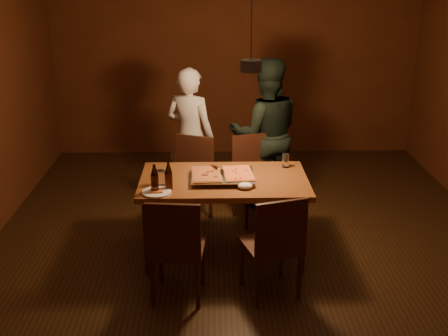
{
  "coord_description": "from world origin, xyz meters",
  "views": [
    {
      "loc": [
        -0.34,
        -4.74,
        2.55
      ],
      "look_at": [
        -0.23,
        -0.05,
        0.85
      ],
      "focal_mm": 45.0,
      "sensor_mm": 36.0,
      "label": 1
    }
  ],
  "objects_px": {
    "diner_white": "(190,136)",
    "diner_dark": "(266,134)",
    "chair_far_left": "(191,172)",
    "chair_near_left": "(176,241)",
    "chair_far_right": "(254,170)",
    "beer_bottle_b": "(169,176)",
    "plate_slice": "(157,192)",
    "pizza_tray": "(223,177)",
    "pendant_lamp": "(251,64)",
    "dining_table": "(224,186)",
    "beer_bottle_a": "(155,179)",
    "chair_near_right": "(275,238)"
  },
  "relations": [
    {
      "from": "chair_near_left",
      "to": "dining_table",
      "type": "bearing_deg",
      "value": 69.03
    },
    {
      "from": "chair_near_left",
      "to": "diner_dark",
      "type": "xyz_separation_m",
      "value": [
        0.87,
        1.94,
        0.29
      ]
    },
    {
      "from": "beer_bottle_a",
      "to": "diner_white",
      "type": "bearing_deg",
      "value": 81.4
    },
    {
      "from": "chair_far_left",
      "to": "diner_dark",
      "type": "bearing_deg",
      "value": -131.27
    },
    {
      "from": "chair_near_left",
      "to": "plate_slice",
      "type": "xyz_separation_m",
      "value": [
        -0.18,
        0.46,
        0.22
      ]
    },
    {
      "from": "dining_table",
      "to": "chair_far_left",
      "type": "bearing_deg",
      "value": 113.1
    },
    {
      "from": "chair_far_right",
      "to": "pizza_tray",
      "type": "bearing_deg",
      "value": 49.35
    },
    {
      "from": "beer_bottle_b",
      "to": "chair_near_right",
      "type": "bearing_deg",
      "value": -30.71
    },
    {
      "from": "dining_table",
      "to": "beer_bottle_b",
      "type": "distance_m",
      "value": 0.57
    },
    {
      "from": "chair_near_left",
      "to": "pendant_lamp",
      "type": "bearing_deg",
      "value": 58.94
    },
    {
      "from": "plate_slice",
      "to": "dining_table",
      "type": "bearing_deg",
      "value": 29.8
    },
    {
      "from": "pizza_tray",
      "to": "diner_white",
      "type": "xyz_separation_m",
      "value": [
        -0.33,
        1.31,
        -0.01
      ]
    },
    {
      "from": "pizza_tray",
      "to": "diner_white",
      "type": "distance_m",
      "value": 1.35
    },
    {
      "from": "chair_far_left",
      "to": "chair_far_right",
      "type": "bearing_deg",
      "value": -154.01
    },
    {
      "from": "chair_far_right",
      "to": "pendant_lamp",
      "type": "distance_m",
      "value": 1.44
    },
    {
      "from": "beer_bottle_a",
      "to": "chair_far_right",
      "type": "bearing_deg",
      "value": 50.57
    },
    {
      "from": "pizza_tray",
      "to": "beer_bottle_b",
      "type": "distance_m",
      "value": 0.52
    },
    {
      "from": "beer_bottle_b",
      "to": "pendant_lamp",
      "type": "relative_size",
      "value": 0.22
    },
    {
      "from": "chair_far_left",
      "to": "pendant_lamp",
      "type": "height_order",
      "value": "pendant_lamp"
    },
    {
      "from": "pendant_lamp",
      "to": "beer_bottle_a",
      "type": "bearing_deg",
      "value": -155.59
    },
    {
      "from": "chair_far_left",
      "to": "chair_far_right",
      "type": "height_order",
      "value": "same"
    },
    {
      "from": "pizza_tray",
      "to": "beer_bottle_b",
      "type": "relative_size",
      "value": 2.27
    },
    {
      "from": "beer_bottle_a",
      "to": "plate_slice",
      "type": "distance_m",
      "value": 0.12
    },
    {
      "from": "chair_near_right",
      "to": "plate_slice",
      "type": "relative_size",
      "value": 2.09
    },
    {
      "from": "diner_dark",
      "to": "pendant_lamp",
      "type": "height_order",
      "value": "pendant_lamp"
    },
    {
      "from": "diner_dark",
      "to": "chair_near_right",
      "type": "bearing_deg",
      "value": 82.54
    },
    {
      "from": "chair_far_left",
      "to": "beer_bottle_a",
      "type": "height_order",
      "value": "beer_bottle_a"
    },
    {
      "from": "dining_table",
      "to": "chair_near_left",
      "type": "height_order",
      "value": "chair_near_left"
    },
    {
      "from": "chair_far_left",
      "to": "chair_far_right",
      "type": "relative_size",
      "value": 1.04
    },
    {
      "from": "beer_bottle_a",
      "to": "plate_slice",
      "type": "xyz_separation_m",
      "value": [
        0.01,
        -0.01,
        -0.12
      ]
    },
    {
      "from": "chair_far_right",
      "to": "pizza_tray",
      "type": "xyz_separation_m",
      "value": [
        -0.35,
        -0.82,
        0.24
      ]
    },
    {
      "from": "pizza_tray",
      "to": "beer_bottle_a",
      "type": "distance_m",
      "value": 0.65
    },
    {
      "from": "dining_table",
      "to": "beer_bottle_a",
      "type": "relative_size",
      "value": 6.0
    },
    {
      "from": "chair_far_left",
      "to": "diner_white",
      "type": "relative_size",
      "value": 0.36
    },
    {
      "from": "chair_far_left",
      "to": "chair_near_right",
      "type": "distance_m",
      "value": 1.67
    },
    {
      "from": "chair_far_right",
      "to": "chair_near_left",
      "type": "distance_m",
      "value": 1.74
    },
    {
      "from": "chair_far_right",
      "to": "diner_dark",
      "type": "xyz_separation_m",
      "value": [
        0.15,
        0.36,
        0.29
      ]
    },
    {
      "from": "diner_white",
      "to": "diner_dark",
      "type": "bearing_deg",
      "value": -164.97
    },
    {
      "from": "chair_far_left",
      "to": "chair_near_right",
      "type": "height_order",
      "value": "same"
    },
    {
      "from": "beer_bottle_b",
      "to": "plate_slice",
      "type": "bearing_deg",
      "value": -141.9
    },
    {
      "from": "dining_table",
      "to": "beer_bottle_b",
      "type": "relative_size",
      "value": 6.2
    },
    {
      "from": "pizza_tray",
      "to": "diner_dark",
      "type": "xyz_separation_m",
      "value": [
        0.49,
        1.18,
        0.05
      ]
    },
    {
      "from": "chair_near_left",
      "to": "chair_near_right",
      "type": "relative_size",
      "value": 0.93
    },
    {
      "from": "chair_far_left",
      "to": "chair_near_right",
      "type": "xyz_separation_m",
      "value": [
        0.71,
        -1.52,
        0.0
      ]
    },
    {
      "from": "chair_far_right",
      "to": "diner_white",
      "type": "distance_m",
      "value": 0.86
    },
    {
      "from": "plate_slice",
      "to": "diner_dark",
      "type": "distance_m",
      "value": 1.82
    },
    {
      "from": "beer_bottle_a",
      "to": "beer_bottle_b",
      "type": "xyz_separation_m",
      "value": [
        0.11,
        0.07,
        -0.0
      ]
    },
    {
      "from": "dining_table",
      "to": "chair_far_right",
      "type": "distance_m",
      "value": 0.88
    },
    {
      "from": "beer_bottle_a",
      "to": "chair_near_right",
      "type": "bearing_deg",
      "value": -24.35
    },
    {
      "from": "chair_far_left",
      "to": "pendant_lamp",
      "type": "relative_size",
      "value": 0.5
    }
  ]
}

